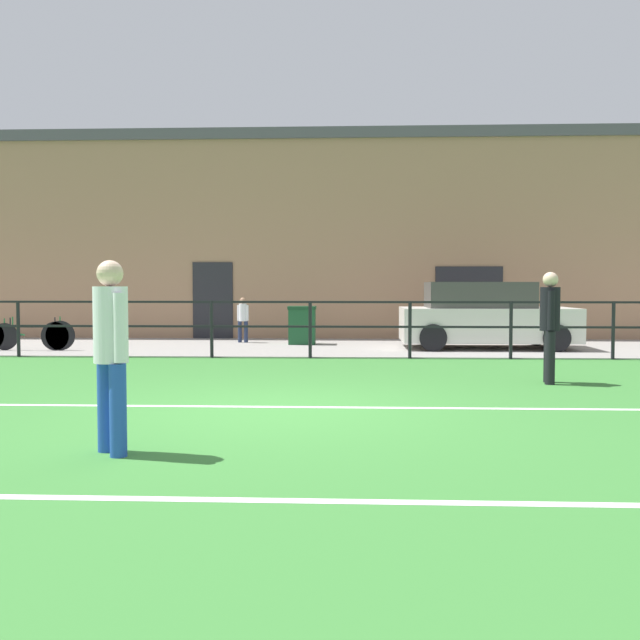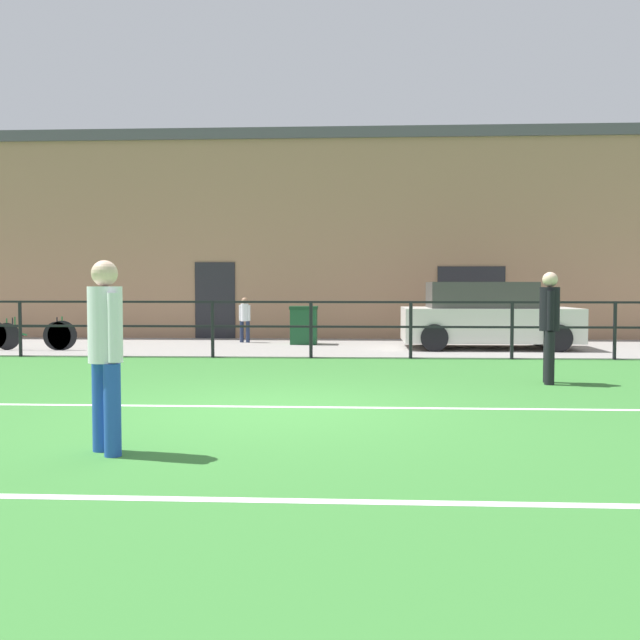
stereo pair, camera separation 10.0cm
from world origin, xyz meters
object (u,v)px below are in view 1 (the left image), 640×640
at_px(player_striker, 111,344).
at_px(spectator_child, 243,317).
at_px(trash_bin_0, 302,325).
at_px(parked_car_red, 485,317).
at_px(player_goalkeeper, 550,320).
at_px(bicycle_parked_2, 25,335).
at_px(bicycle_parked_1, 22,335).

relative_size(player_striker, spectator_child, 1.46).
xyz_separation_m(player_striker, trash_bin_0, (0.85, 11.34, -0.45)).
distance_m(parked_car_red, trash_bin_0, 4.38).
distance_m(player_striker, parked_car_red, 11.59).
distance_m(player_goalkeeper, spectator_child, 9.13).
distance_m(spectator_child, parked_car_red, 5.97).
bearing_deg(bicycle_parked_2, bicycle_parked_1, -180.00).
relative_size(player_goalkeeper, player_striker, 0.99).
distance_m(player_goalkeeper, trash_bin_0, 7.89).
xyz_separation_m(bicycle_parked_2, trash_bin_0, (6.05, 1.93, 0.13)).
height_order(parked_car_red, bicycle_parked_2, parked_car_red).
height_order(player_striker, trash_bin_0, player_striker).
distance_m(spectator_child, bicycle_parked_2, 5.11).
xyz_separation_m(spectator_child, bicycle_parked_2, (-4.52, -2.38, -0.30)).
distance_m(bicycle_parked_2, trash_bin_0, 6.35).
xyz_separation_m(player_goalkeeper, trash_bin_0, (-4.15, 6.70, -0.45)).
bearing_deg(player_striker, parked_car_red, -69.21).
distance_m(player_striker, trash_bin_0, 11.38).
relative_size(parked_car_red, trash_bin_0, 4.19).
height_order(player_striker, parked_car_red, player_striker).
bearing_deg(spectator_child, bicycle_parked_2, 43.70).
xyz_separation_m(player_striker, parked_car_red, (5.12, 10.40, -0.20)).
height_order(player_goalkeeper, player_striker, player_striker).
bearing_deg(parked_car_red, bicycle_parked_2, -174.52).
bearing_deg(spectator_child, player_goalkeeper, 144.45).
bearing_deg(player_striker, bicycle_parked_2, -14.03).
bearing_deg(player_striker, spectator_child, -39.64).
relative_size(spectator_child, bicycle_parked_1, 0.53).
height_order(parked_car_red, trash_bin_0, parked_car_red).
bearing_deg(player_goalkeeper, player_striker, 143.41).
relative_size(bicycle_parked_2, trash_bin_0, 2.41).
bearing_deg(bicycle_parked_1, parked_car_red, 5.45).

